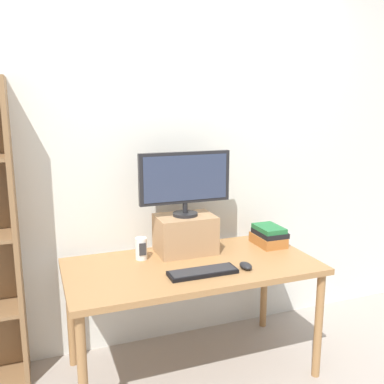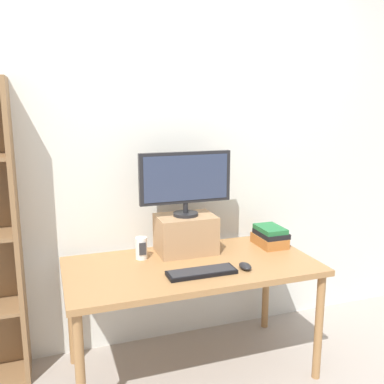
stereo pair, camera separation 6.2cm
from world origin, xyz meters
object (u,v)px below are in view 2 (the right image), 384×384
at_px(computer_mouse, 245,266).
at_px(desk_speaker, 141,248).
at_px(desk, 192,274).
at_px(book_stack, 270,236).
at_px(computer_monitor, 186,180).
at_px(keyboard, 202,272).
at_px(riser_box, 186,234).

bearing_deg(computer_mouse, desk_speaker, 145.46).
distance_m(desk, book_stack, 0.65).
xyz_separation_m(desk, book_stack, (0.62, 0.14, 0.13)).
distance_m(computer_monitor, book_stack, 0.72).
height_order(keyboard, desk_speaker, desk_speaker).
distance_m(desk, computer_mouse, 0.34).
relative_size(book_stack, desk_speaker, 1.79).
bearing_deg(desk, keyboard, -89.59).
relative_size(riser_box, computer_mouse, 3.57).
height_order(book_stack, desk_speaker, desk_speaker).
bearing_deg(computer_mouse, riser_box, 120.82).
bearing_deg(computer_monitor, computer_mouse, -59.08).
distance_m(book_stack, desk_speaker, 0.88).
height_order(desk, computer_mouse, computer_mouse).
relative_size(keyboard, book_stack, 1.61).
distance_m(keyboard, computer_mouse, 0.27).
xyz_separation_m(desk, keyboard, (0.00, -0.17, 0.08)).
bearing_deg(riser_box, desk_speaker, -174.95).
distance_m(keyboard, desk_speaker, 0.45).
bearing_deg(computer_monitor, desk_speaker, -175.24).
relative_size(computer_mouse, desk_speaker, 0.75).
relative_size(riser_box, book_stack, 1.50).
bearing_deg(desk, riser_box, 81.29).
relative_size(computer_monitor, book_stack, 2.41).
bearing_deg(computer_mouse, computer_monitor, 120.92).
bearing_deg(book_stack, computer_monitor, 173.98).
bearing_deg(keyboard, computer_monitor, 85.40).
bearing_deg(desk_speaker, computer_mouse, -34.54).
bearing_deg(keyboard, desk, 90.41).
xyz_separation_m(keyboard, book_stack, (0.61, 0.32, 0.05)).
distance_m(desk, riser_box, 0.28).
bearing_deg(desk, computer_mouse, -34.93).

